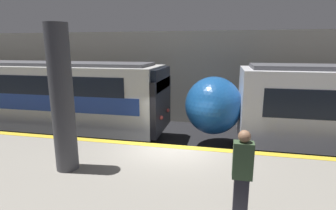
% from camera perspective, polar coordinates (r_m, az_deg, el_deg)
% --- Properties ---
extents(ground_plane, '(120.00, 120.00, 0.00)m').
position_cam_1_polar(ground_plane, '(9.58, 1.24, -14.76)').
color(ground_plane, black).
extents(platform, '(40.00, 4.54, 1.09)m').
position_cam_1_polar(platform, '(7.38, -2.25, -18.88)').
color(platform, gray).
rests_on(platform, ground).
extents(station_rear_barrier, '(50.00, 0.15, 5.28)m').
position_cam_1_polar(station_rear_barrier, '(15.23, 6.06, 5.81)').
color(station_rear_barrier, '#B2AD9E').
rests_on(station_rear_barrier, ground).
extents(support_pillar_near, '(0.60, 0.60, 3.90)m').
position_cam_1_polar(support_pillar_near, '(7.43, -22.06, 1.09)').
color(support_pillar_near, '#47474C').
rests_on(support_pillar_near, platform).
extents(person_waiting, '(0.38, 0.24, 1.80)m').
position_cam_1_polar(person_waiting, '(5.38, 15.84, -13.83)').
color(person_waiting, '#2D2D38').
rests_on(person_waiting, platform).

